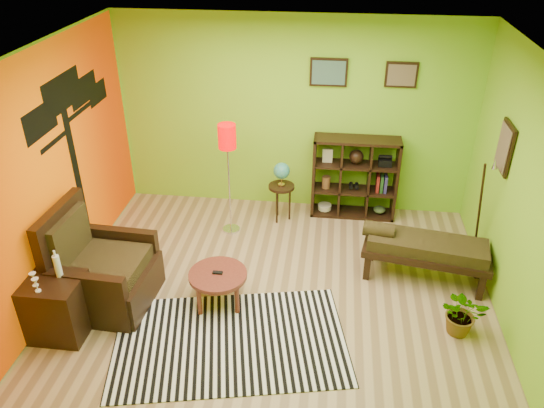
# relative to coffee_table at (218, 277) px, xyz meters

# --- Properties ---
(ground) EXTENTS (5.00, 5.00, 0.00)m
(ground) POSITION_rel_coffee_table_xyz_m (0.63, 0.15, -0.35)
(ground) COLOR tan
(ground) RESTS_ON ground
(room_shell) EXTENTS (5.04, 4.54, 2.82)m
(room_shell) POSITION_rel_coffee_table_xyz_m (0.54, 0.16, 1.45)
(room_shell) COLOR #84CC24
(room_shell) RESTS_ON ground
(zebra_rug) EXTENTS (2.68, 1.94, 0.01)m
(zebra_rug) POSITION_rel_coffee_table_xyz_m (0.25, -0.61, -0.34)
(zebra_rug) COLOR white
(zebra_rug) RESTS_ON ground
(coffee_table) EXTENTS (0.66, 0.66, 0.43)m
(coffee_table) POSITION_rel_coffee_table_xyz_m (0.00, 0.00, 0.00)
(coffee_table) COLOR maroon
(coffee_table) RESTS_ON ground
(armchair) EXTENTS (1.04, 1.05, 1.20)m
(armchair) POSITION_rel_coffee_table_xyz_m (-1.33, -0.12, 0.01)
(armchair) COLOR black
(armchair) RESTS_ON ground
(side_cabinet) EXTENTS (0.58, 0.52, 0.99)m
(side_cabinet) POSITION_rel_coffee_table_xyz_m (-1.57, -0.69, -0.01)
(side_cabinet) COLOR black
(side_cabinet) RESTS_ON ground
(floor_lamp) EXTENTS (0.24, 0.24, 1.58)m
(floor_lamp) POSITION_rel_coffee_table_xyz_m (-0.15, 1.52, 0.93)
(floor_lamp) COLOR silver
(floor_lamp) RESTS_ON ground
(globe_table) EXTENTS (0.37, 0.37, 0.90)m
(globe_table) POSITION_rel_coffee_table_xyz_m (0.52, 1.90, 0.33)
(globe_table) COLOR black
(globe_table) RESTS_ON ground
(cube_shelf) EXTENTS (1.20, 0.35, 1.20)m
(cube_shelf) POSITION_rel_coffee_table_xyz_m (1.55, 2.18, 0.25)
(cube_shelf) COLOR black
(cube_shelf) RESTS_ON ground
(bench) EXTENTS (1.55, 0.78, 0.69)m
(bench) POSITION_rel_coffee_table_xyz_m (2.34, 0.75, 0.09)
(bench) COLOR black
(bench) RESTS_ON ground
(potted_plant) EXTENTS (0.51, 0.56, 0.41)m
(potted_plant) POSITION_rel_coffee_table_xyz_m (2.67, -0.17, -0.15)
(potted_plant) COLOR #26661E
(potted_plant) RESTS_ON ground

